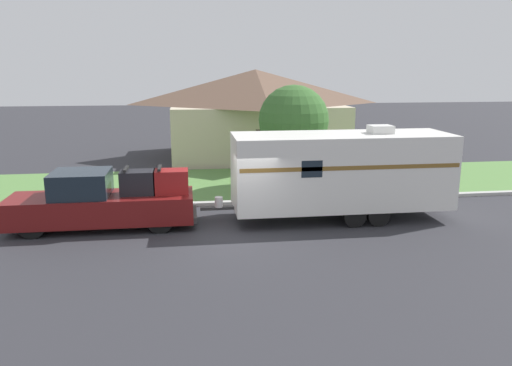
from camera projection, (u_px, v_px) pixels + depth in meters
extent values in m
plane|color=#2D2D33|center=(241.00, 235.00, 16.26)|extent=(120.00, 120.00, 0.00)
cube|color=#ADADA8|center=(230.00, 203.00, 19.86)|extent=(80.00, 0.30, 0.14)
cube|color=#568442|center=(224.00, 184.00, 23.40)|extent=(80.00, 7.00, 0.03)
cube|color=beige|center=(255.00, 130.00, 30.57)|extent=(10.03, 7.61, 3.20)
pyramid|color=brown|center=(255.00, 87.00, 29.98)|extent=(10.83, 8.22, 2.04)
cube|color=#4C3828|center=(265.00, 148.00, 27.05)|extent=(1.00, 0.06, 2.10)
cylinder|color=black|center=(32.00, 225.00, 15.86)|extent=(0.90, 0.28, 0.90)
cylinder|color=black|center=(45.00, 211.00, 17.37)|extent=(0.90, 0.28, 0.90)
cylinder|color=black|center=(160.00, 219.00, 16.40)|extent=(0.90, 0.28, 0.90)
cylinder|color=black|center=(162.00, 207.00, 17.90)|extent=(0.90, 0.28, 0.90)
cube|color=maroon|center=(63.00, 209.00, 16.67)|extent=(3.56, 1.92, 0.90)
cube|color=#19232D|center=(81.00, 184.00, 16.56)|extent=(1.85, 1.76, 0.83)
cube|color=maroon|center=(156.00, 206.00, 17.07)|extent=(2.53, 1.92, 0.90)
cube|color=#333333|center=(195.00, 214.00, 17.32)|extent=(0.12, 1.72, 0.20)
cube|color=black|center=(138.00, 182.00, 16.81)|extent=(1.15, 0.80, 0.80)
cube|color=black|center=(126.00, 169.00, 16.65)|extent=(0.10, 0.89, 0.08)
cube|color=maroon|center=(171.00, 181.00, 16.95)|extent=(1.15, 0.80, 0.80)
cube|color=black|center=(160.00, 168.00, 16.80)|extent=(0.10, 0.89, 0.08)
cylinder|color=black|center=(355.00, 216.00, 16.98)|extent=(0.77, 0.22, 0.77)
cylinder|color=black|center=(336.00, 200.00, 19.09)|extent=(0.77, 0.22, 0.77)
cylinder|color=black|center=(378.00, 215.00, 17.09)|extent=(0.77, 0.22, 0.77)
cylinder|color=black|center=(357.00, 199.00, 19.20)|extent=(0.77, 0.22, 0.77)
cube|color=silver|center=(341.00, 170.00, 17.70)|extent=(7.67, 2.46, 2.58)
cube|color=brown|center=(353.00, 168.00, 16.43)|extent=(7.52, 0.01, 0.14)
cube|color=#383838|center=(217.00, 208.00, 17.39)|extent=(1.18, 0.12, 0.10)
cylinder|color=silver|center=(219.00, 202.00, 17.34)|extent=(0.28, 0.28, 0.36)
cube|color=silver|center=(381.00, 129.00, 17.56)|extent=(0.80, 0.68, 0.28)
cube|color=#19232D|center=(312.00, 169.00, 16.25)|extent=(0.70, 0.01, 0.56)
cylinder|color=brown|center=(420.00, 181.00, 21.75)|extent=(0.09, 0.09, 1.01)
cube|color=#B2B2B2|center=(421.00, 167.00, 21.62)|extent=(0.48, 0.20, 0.22)
cylinder|color=brown|center=(293.00, 167.00, 22.74)|extent=(0.24, 0.24, 1.85)
sphere|color=#38662D|center=(294.00, 120.00, 22.27)|extent=(3.14, 3.14, 3.14)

